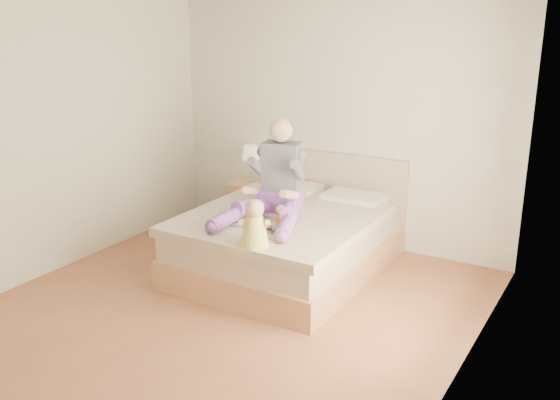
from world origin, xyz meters
The scene contains 7 objects.
room centered at (0.08, 0.01, 1.51)m, with size 4.02×4.22×2.71m.
bed centered at (0.00, 1.08, 0.32)m, with size 1.70×2.18×1.00m.
nightstand centered at (-1.00, 1.88, 0.29)m, with size 0.58×0.55×0.57m.
lamp centered at (-0.98, 1.87, 0.90)m, with size 0.21×0.21×0.43m.
adult centered at (-0.08, 0.92, 0.88)m, with size 0.80×1.18×0.93m.
tray centered at (-0.01, 0.56, 0.64)m, with size 0.45×0.36×0.13m.
baby centered at (0.22, 0.10, 0.78)m, with size 0.32×0.36×0.41m.
Camera 1 is at (2.91, -4.02, 2.52)m, focal length 40.00 mm.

